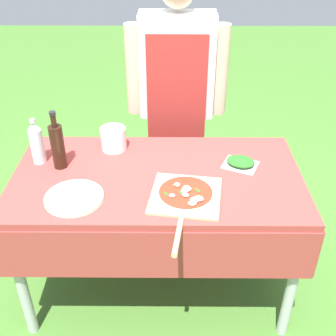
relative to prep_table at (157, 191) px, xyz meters
name	(u,v)px	position (x,y,z in m)	size (l,w,h in m)	color
ground_plane	(159,283)	(0.00, 0.00, -0.70)	(12.00, 12.00, 0.00)	#477A2D
prep_table	(157,191)	(0.00, 0.00, 0.00)	(1.49, 0.80, 0.80)	#A83D38
person_cook	(177,91)	(0.10, 0.68, 0.28)	(0.62, 0.21, 1.65)	#70604C
pizza_on_peel	(185,196)	(0.14, -0.20, 0.12)	(0.37, 0.58, 0.05)	#D1B27F
oil_bottle	(58,146)	(-0.51, 0.07, 0.23)	(0.07, 0.07, 0.31)	black
water_bottle	(37,142)	(-0.63, 0.12, 0.22)	(0.07, 0.07, 0.25)	silver
herb_container	(241,162)	(0.44, 0.09, 0.13)	(0.21, 0.20, 0.04)	silver
mixing_tub	(113,139)	(-0.25, 0.26, 0.17)	(0.14, 0.14, 0.13)	silver
plate_stack	(74,198)	(-0.38, -0.21, 0.12)	(0.28, 0.28, 0.02)	beige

